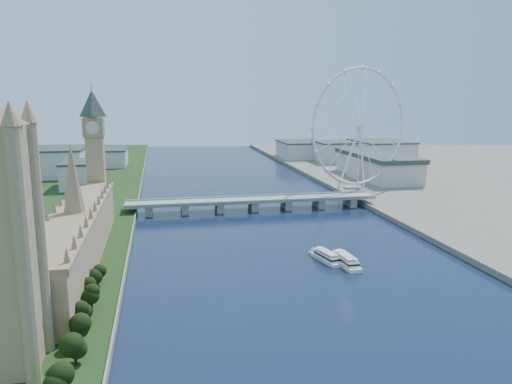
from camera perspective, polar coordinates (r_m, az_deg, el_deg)
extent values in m
cube|color=tan|center=(306.05, -19.80, -5.15)|extent=(24.00, 200.00, 28.00)
cone|color=#937A59|center=(298.57, -20.24, 1.51)|extent=(12.00, 12.00, 40.00)
cube|color=tan|center=(405.83, -17.80, 2.54)|extent=(13.00, 13.00, 80.00)
cube|color=#937A59|center=(402.75, -18.06, 7.05)|extent=(15.00, 15.00, 14.00)
pyramid|color=#2D3833|center=(402.13, -18.30, 11.03)|extent=(20.02, 20.02, 20.00)
cube|color=gray|center=(437.86, -0.33, -0.95)|extent=(220.00, 22.00, 2.00)
cube|color=gray|center=(431.70, -12.15, -2.01)|extent=(6.00, 20.00, 7.50)
cube|color=gray|center=(432.02, -8.17, -1.87)|extent=(6.00, 20.00, 7.50)
cube|color=gray|center=(434.41, -4.22, -1.71)|extent=(6.00, 20.00, 7.50)
cube|color=gray|center=(438.85, -0.33, -1.55)|extent=(6.00, 20.00, 7.50)
cube|color=gray|center=(445.27, 3.47, -1.39)|extent=(6.00, 20.00, 7.50)
cube|color=gray|center=(453.59, 7.14, -1.23)|extent=(6.00, 20.00, 7.50)
cube|color=gray|center=(463.71, 10.67, -1.07)|extent=(6.00, 20.00, 7.50)
torus|color=silver|center=(517.19, 11.78, 7.29)|extent=(113.60, 39.12, 118.60)
cylinder|color=silver|center=(517.19, 11.78, 7.29)|extent=(7.25, 6.61, 6.00)
cube|color=gray|center=(532.77, 10.81, 0.49)|extent=(14.00, 10.00, 2.00)
cube|color=beige|center=(563.00, -19.13, 1.87)|extent=(40.00, 60.00, 26.00)
cube|color=beige|center=(657.13, -21.54, 3.18)|extent=(60.00, 80.00, 32.00)
cube|color=beige|center=(729.45, -16.54, 3.78)|extent=(50.00, 70.00, 22.00)
cube|color=beige|center=(752.06, 9.25, 4.52)|extent=(60.00, 60.00, 28.00)
cube|color=beige|center=(756.67, 14.06, 4.45)|extent=(70.00, 90.00, 30.00)
cube|color=beige|center=(796.55, 5.05, 4.82)|extent=(60.00, 80.00, 24.00)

